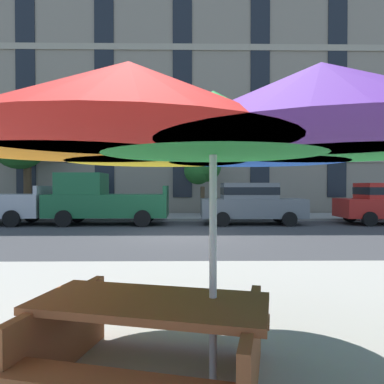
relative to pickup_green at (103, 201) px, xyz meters
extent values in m
plane|color=#38383A|center=(3.36, -3.70, -1.03)|extent=(120.00, 120.00, 0.00)
cube|color=gray|center=(3.36, 3.10, -0.97)|extent=(56.00, 3.60, 0.12)
cube|color=gray|center=(3.36, 11.30, 8.57)|extent=(40.19, 12.00, 19.20)
cube|color=#9E937F|center=(3.36, 5.26, 2.17)|extent=(39.39, 0.08, 0.36)
cube|color=#9E937F|center=(3.36, 5.26, 5.37)|extent=(39.39, 0.08, 0.36)
cube|color=#9E937F|center=(3.36, 5.26, 8.57)|extent=(39.39, 0.08, 0.36)
cube|color=black|center=(-5.57, 5.27, 8.97)|extent=(1.10, 0.06, 18.00)
cube|color=black|center=(-1.11, 5.27, 8.97)|extent=(1.10, 0.06, 18.00)
cube|color=black|center=(3.36, 5.27, 8.97)|extent=(1.10, 0.06, 18.00)
cube|color=black|center=(7.82, 5.27, 8.97)|extent=(1.10, 0.06, 18.00)
cube|color=black|center=(12.29, 5.27, 8.97)|extent=(1.10, 0.06, 18.00)
cube|color=#A8AAB2|center=(-2.53, 0.00, 0.45)|extent=(0.16, 1.75, 0.36)
cylinder|color=black|center=(-3.42, 0.95, -0.69)|extent=(0.68, 0.22, 0.68)
cylinder|color=black|center=(-3.42, -0.95, -0.69)|extent=(0.68, 0.22, 0.68)
cube|color=#195933|center=(0.24, 0.00, -0.21)|extent=(5.10, 1.90, 0.96)
cube|color=#195933|center=(-0.86, 0.00, 0.72)|extent=(1.90, 1.75, 0.90)
cube|color=#195933|center=(2.71, 0.00, 0.45)|extent=(0.16, 1.75, 0.36)
cylinder|color=black|center=(1.82, 0.95, -0.69)|extent=(0.68, 0.22, 0.68)
cylinder|color=black|center=(1.82, -0.95, -0.69)|extent=(0.68, 0.22, 0.68)
cylinder|color=black|center=(-1.34, 0.95, -0.69)|extent=(0.68, 0.22, 0.68)
cylinder|color=black|center=(-1.34, -0.95, -0.69)|extent=(0.68, 0.22, 0.68)
cube|color=slate|center=(6.43, 0.00, -0.33)|extent=(4.40, 1.76, 0.80)
cube|color=slate|center=(6.28, 0.00, 0.41)|extent=(2.30, 1.55, 0.68)
cube|color=black|center=(6.28, 0.00, 0.41)|extent=(2.32, 1.57, 0.32)
cylinder|color=black|center=(7.79, 0.88, -0.73)|extent=(0.60, 0.22, 0.60)
cylinder|color=black|center=(7.79, -0.88, -0.73)|extent=(0.60, 0.22, 0.60)
cylinder|color=black|center=(5.07, 0.88, -0.73)|extent=(0.60, 0.22, 0.60)
cylinder|color=black|center=(5.07, -0.88, -0.73)|extent=(0.60, 0.22, 0.60)
cylinder|color=black|center=(11.08, 0.88, -0.73)|extent=(0.60, 0.22, 0.60)
cylinder|color=black|center=(11.08, -0.88, -0.73)|extent=(0.60, 0.22, 0.60)
cylinder|color=#4C3823|center=(-4.76, 3.59, 0.34)|extent=(0.40, 0.40, 2.73)
sphere|color=#236023|center=(-5.05, 3.56, 3.28)|extent=(2.00, 2.00, 2.00)
sphere|color=#236023|center=(-4.52, 3.71, 3.06)|extent=(2.08, 2.08, 2.08)
sphere|color=#236023|center=(-5.03, 3.24, 2.93)|extent=(2.88, 2.88, 2.88)
sphere|color=#236023|center=(-4.99, 3.83, 3.17)|extent=(2.81, 2.81, 2.81)
cylinder|color=brown|center=(4.43, 3.39, -0.22)|extent=(0.23, 0.23, 1.62)
sphere|color=#236023|center=(4.20, 3.30, 1.43)|extent=(1.47, 1.47, 1.47)
sphere|color=#236023|center=(4.57, 3.37, 1.67)|extent=(1.69, 1.69, 1.69)
sphere|color=#236023|center=(4.28, 3.50, 1.55)|extent=(1.59, 1.59, 1.59)
cylinder|color=silver|center=(3.81, -12.70, 0.13)|extent=(0.06, 0.06, 2.32)
cone|color=green|center=(4.85, -12.70, 1.08)|extent=(1.82, 1.82, 0.42)
cone|color=blue|center=(4.33, -11.80, 1.08)|extent=(1.82, 1.82, 0.42)
cone|color=yellow|center=(3.30, -11.80, 1.08)|extent=(1.82, 1.82, 0.42)
cone|color=orange|center=(2.78, -12.70, 1.08)|extent=(1.82, 1.82, 0.42)
cone|color=red|center=(3.30, -13.60, 1.08)|extent=(1.82, 1.82, 0.42)
cone|color=#662D9E|center=(4.33, -13.60, 1.08)|extent=(1.82, 1.82, 0.42)
cone|color=green|center=(3.81, -12.70, 1.12)|extent=(1.74, 1.74, 0.50)
cube|color=brown|center=(3.32, -12.74, -0.29)|extent=(1.94, 1.21, 0.06)
cube|color=brown|center=(3.17, -13.34, -0.59)|extent=(1.81, 0.70, 0.05)
cube|color=brown|center=(3.47, -12.14, -0.59)|extent=(1.81, 0.70, 0.05)
cube|color=brown|center=(4.08, -12.93, -0.66)|extent=(0.41, 1.38, 0.74)
cube|color=brown|center=(2.56, -12.56, -0.66)|extent=(0.41, 1.38, 0.74)
camera|label=1|loc=(3.61, -15.54, 0.62)|focal=33.88mm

